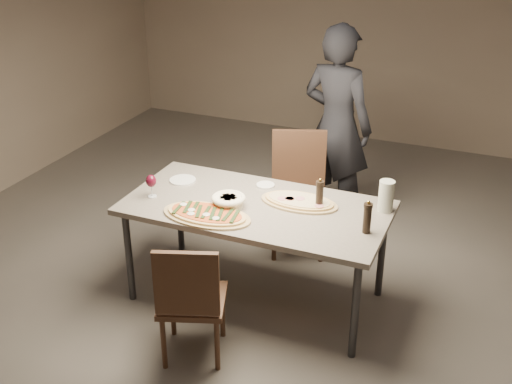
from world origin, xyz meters
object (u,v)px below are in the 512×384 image
at_px(ham_pizza, 299,201).
at_px(carafe, 386,196).
at_px(chair_near, 190,297).
at_px(diner, 337,126).
at_px(pepper_mill_left, 320,194).
at_px(chair_far, 298,185).
at_px(zucchini_pizza, 206,214).
at_px(bread_basket, 229,200).
at_px(dining_table, 256,213).

bearing_deg(ham_pizza, carafe, 4.50).
bearing_deg(chair_near, diner, 63.55).
relative_size(pepper_mill_left, chair_far, 0.23).
distance_m(pepper_mill_left, carafe, 0.44).
height_order(zucchini_pizza, bread_basket, bread_basket).
height_order(bread_basket, carafe, carafe).
bearing_deg(dining_table, ham_pizza, 27.53).
height_order(pepper_mill_left, diner, diner).
distance_m(zucchini_pizza, chair_far, 1.18).
bearing_deg(diner, zucchini_pizza, 90.28).
distance_m(zucchini_pizza, pepper_mill_left, 0.77).
distance_m(ham_pizza, bread_basket, 0.49).
relative_size(zucchini_pizza, bread_basket, 2.67).
bearing_deg(zucchini_pizza, chair_far, 54.07).
xyz_separation_m(bread_basket, pepper_mill_left, (0.57, 0.22, 0.05)).
bearing_deg(dining_table, bread_basket, -149.14).
bearing_deg(bread_basket, zucchini_pizza, -112.40).
distance_m(bread_basket, chair_far, 1.00).
xyz_separation_m(carafe, diner, (-0.67, 1.14, 0.02)).
bearing_deg(dining_table, carafe, 17.56).
xyz_separation_m(zucchini_pizza, bread_basket, (0.08, 0.18, 0.03)).
relative_size(carafe, diner, 0.12).
relative_size(carafe, chair_far, 0.22).
height_order(carafe, chair_near, carafe).
relative_size(carafe, chair_near, 0.25).
bearing_deg(diner, pepper_mill_left, 114.63).
bearing_deg(chair_far, ham_pizza, 89.07).
distance_m(zucchini_pizza, chair_near, 0.60).
distance_m(chair_far, diner, 0.66).
bearing_deg(dining_table, diner, 83.64).
bearing_deg(pepper_mill_left, zucchini_pizza, -147.72).
relative_size(bread_basket, carafe, 1.07).
height_order(dining_table, chair_near, chair_near).
xyz_separation_m(dining_table, carafe, (0.83, 0.26, 0.17)).
bearing_deg(bread_basket, chair_far, 79.31).
xyz_separation_m(zucchini_pizza, pepper_mill_left, (0.65, 0.41, 0.09)).
height_order(dining_table, diner, diner).
bearing_deg(diner, ham_pizza, 108.26).
height_order(chair_far, diner, diner).
height_order(pepper_mill_left, chair_near, pepper_mill_left).
height_order(ham_pizza, pepper_mill_left, pepper_mill_left).
distance_m(dining_table, ham_pizza, 0.31).
bearing_deg(carafe, dining_table, -162.44).
bearing_deg(chair_near, zucchini_pizza, 85.19).
bearing_deg(chair_near, pepper_mill_left, 41.19).
bearing_deg(diner, dining_table, 97.07).
height_order(bread_basket, chair_near, chair_near).
xyz_separation_m(dining_table, pepper_mill_left, (0.41, 0.13, 0.16)).
bearing_deg(zucchini_pizza, ham_pizza, 16.62).
relative_size(pepper_mill_left, carafe, 1.01).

